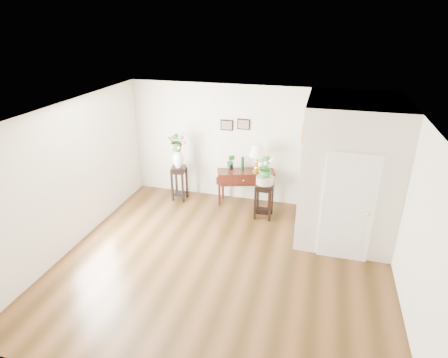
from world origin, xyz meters
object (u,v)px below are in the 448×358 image
at_px(console_table, 245,188).
at_px(plant_stand_b, 264,200).
at_px(table_lamp, 257,158).
at_px(plant_stand_a, 179,183).

distance_m(console_table, plant_stand_b, 0.71).
relative_size(console_table, plant_stand_b, 1.60).
xyz_separation_m(table_lamp, plant_stand_a, (-1.88, -0.13, -0.80)).
bearing_deg(plant_stand_b, table_lamp, 119.44).
height_order(console_table, plant_stand_a, console_table).
height_order(plant_stand_a, plant_stand_b, plant_stand_a).
bearing_deg(plant_stand_a, table_lamp, 3.88).
relative_size(table_lamp, plant_stand_a, 0.79).
bearing_deg(plant_stand_b, plant_stand_a, 170.90).
distance_m(console_table, plant_stand_a, 1.63).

